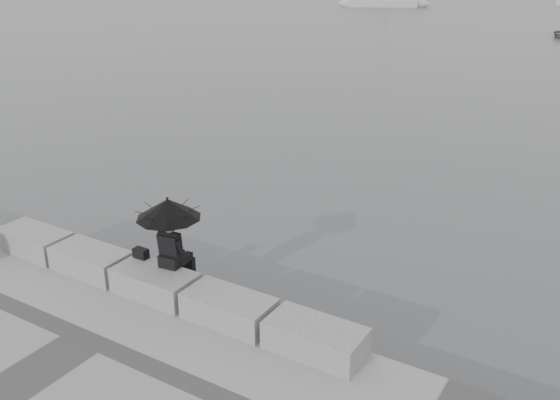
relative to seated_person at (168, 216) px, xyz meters
The scene contains 9 objects.
ground 2.02m from the seated_person, 140.50° to the left, with size 360.00×360.00×0.00m, color #4E5154.
stone_block_far_left 3.77m from the seated_person, behind, with size 1.60×0.80×0.50m, color slate.
stone_block_left 2.25m from the seated_person, 169.57° to the right, with size 1.60×0.80×0.50m, color slate.
stone_block_centre 1.31m from the seated_person, 111.90° to the right, with size 1.60×0.80×0.50m, color slate.
stone_block_right 2.04m from the seated_person, 12.19° to the right, with size 1.60×0.80×0.50m, color slate.
stone_block_far_right 3.52m from the seated_person, ahead, with size 1.60×0.80×0.50m, color slate.
seated_person is the anchor object (origin of this frame).
bag 1.17m from the seated_person, behind, with size 0.30×0.17×0.19m, color black.
sailboat_left 70.19m from the seated_person, 109.75° to the left, with size 8.39×5.55×12.90m.
Camera 1 is at (7.33, -7.90, 6.54)m, focal length 40.00 mm.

